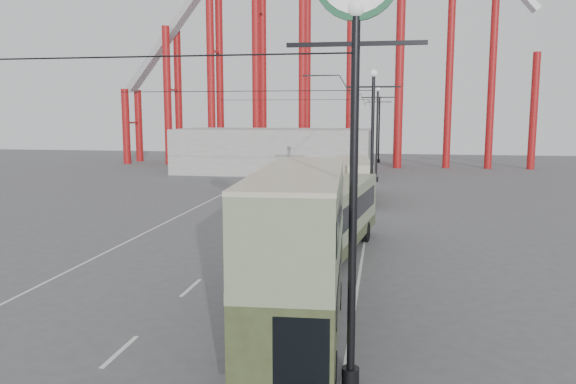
% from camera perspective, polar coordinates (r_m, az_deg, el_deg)
% --- Properties ---
extents(ground, '(160.00, 160.00, 0.00)m').
position_cam_1_polar(ground, '(18.62, -11.04, -13.36)').
color(ground, '#505052').
rests_on(ground, ground).
extents(road_markings, '(12.52, 120.00, 0.01)m').
position_cam_1_polar(road_markings, '(37.20, -1.55, -2.44)').
color(road_markings, silver).
rests_on(road_markings, ground).
extents(lamp_post_near, '(3.20, 0.44, 10.80)m').
position_cam_1_polar(lamp_post_near, '(13.25, 6.87, 12.83)').
color(lamp_post_near, black).
rests_on(lamp_post_near, ground).
extents(lamp_post_mid, '(3.20, 0.44, 9.32)m').
position_cam_1_polar(lamp_post_mid, '(34.26, 8.55, 4.45)').
color(lamp_post_mid, black).
rests_on(lamp_post_mid, ground).
extents(lamp_post_far, '(3.20, 0.44, 9.32)m').
position_cam_1_polar(lamp_post_far, '(56.23, 9.03, 5.78)').
color(lamp_post_far, black).
rests_on(lamp_post_far, ground).
extents(lamp_post_distant, '(3.20, 0.44, 9.32)m').
position_cam_1_polar(lamp_post_distant, '(78.22, 9.24, 6.36)').
color(lamp_post_distant, black).
rests_on(lamp_post_distant, ground).
extents(fairground_shed, '(22.00, 10.00, 5.00)m').
position_cam_1_polar(fairground_shed, '(64.51, -1.32, 4.21)').
color(fairground_shed, gray).
rests_on(fairground_shed, ground).
extents(double_decker_bus, '(2.92, 9.63, 5.11)m').
position_cam_1_polar(double_decker_bus, '(16.66, 1.18, -5.44)').
color(double_decker_bus, '#353C20').
rests_on(double_decker_bus, ground).
extents(single_decker_green, '(4.28, 12.17, 3.37)m').
position_cam_1_polar(single_decker_green, '(26.49, 4.09, -2.55)').
color(single_decker_green, gray).
rests_on(single_decker_green, ground).
extents(single_decker_cream, '(3.37, 10.29, 3.15)m').
position_cam_1_polar(single_decker_cream, '(44.55, 6.63, 1.53)').
color(single_decker_cream, beige).
rests_on(single_decker_cream, ground).
extents(pedestrian, '(0.76, 0.53, 1.99)m').
position_cam_1_polar(pedestrian, '(22.22, -0.30, -6.97)').
color(pedestrian, black).
rests_on(pedestrian, ground).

